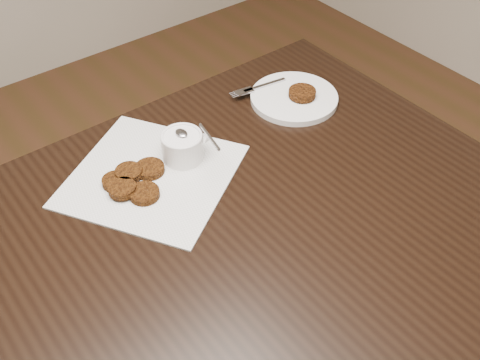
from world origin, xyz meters
TOP-DOWN VIEW (x-y plane):
  - napkin at (0.06, 0.28)m, footprint 0.43×0.43m
  - sauce_ramekin at (0.14, 0.29)m, footprint 0.14×0.14m
  - patty_cluster at (0.00, 0.28)m, footprint 0.24×0.24m
  - plate_with_patty at (0.46, 0.30)m, footprint 0.24×0.24m

SIDE VIEW (x-z plane):
  - napkin at x=0.06m, z-range 0.75..0.75m
  - patty_cluster at x=0.00m, z-range 0.75..0.77m
  - plate_with_patty at x=0.46m, z-range 0.75..0.78m
  - sauce_ramekin at x=0.14m, z-range 0.75..0.88m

